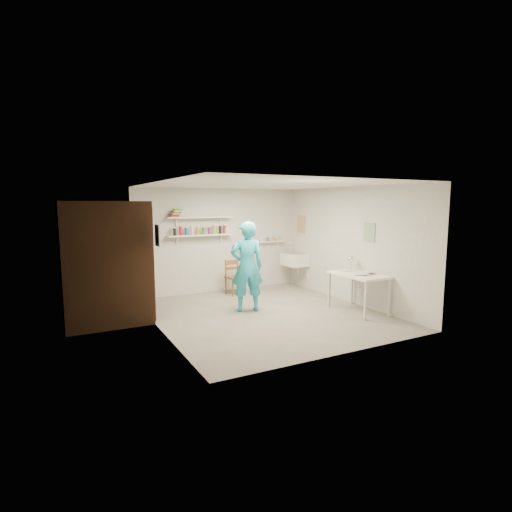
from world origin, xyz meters
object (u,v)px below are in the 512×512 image
wall_clock (240,251)px  wooden_chair (235,277)px  belfast_sink (295,260)px  desk_lamp (351,259)px  work_table (358,293)px  man (247,267)px

wall_clock → wooden_chair: size_ratio=0.39×
belfast_sink → desk_lamp: (0.07, -1.94, 0.25)m
belfast_sink → wall_clock: wall_clock is taller
wall_clock → work_table: bearing=-18.7°
man → wooden_chair: bearing=-91.0°
man → work_table: size_ratio=1.57×
man → work_table: bearing=165.3°
wall_clock → work_table: wall_clock is taller
wall_clock → desk_lamp: bearing=-6.7°
belfast_sink → wall_clock: bearing=-150.8°
man → work_table: (1.86, -1.04, -0.50)m
desk_lamp → belfast_sink: bearing=92.1°
wooden_chair → desk_lamp: desk_lamp is taller
belfast_sink → work_table: size_ratio=0.55×
belfast_sink → man: size_ratio=0.35×
man → desk_lamp: (2.04, -0.60, 0.09)m
belfast_sink → wooden_chair: (-1.59, 0.02, -0.30)m
man → wooden_chair: (0.38, 1.36, -0.46)m
wall_clock → desk_lamp: (2.09, -0.81, -0.20)m
man → desk_lamp: man is taller
wall_clock → wooden_chair: (0.43, 1.15, -0.75)m
belfast_sink → man: bearing=-145.7°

